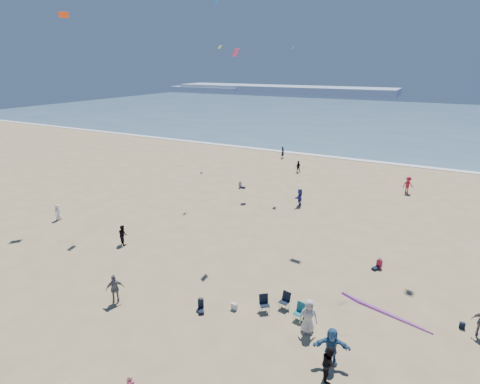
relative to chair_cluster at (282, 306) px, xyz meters
The scene contains 12 objects.
ground 8.39m from the chair_cluster, 132.98° to the right, with size 220.00×220.00×0.00m, color tan.
ocean 89.06m from the chair_cluster, 93.68° to the left, with size 220.00×100.00×0.06m, color #476B84.
surf_line 39.29m from the chair_cluster, 98.36° to the left, with size 220.00×1.20×0.08m, color white.
headland_far 176.56m from the chair_cluster, 111.85° to the left, with size 110.00×20.00×3.20m, color #7A8EA8.
headland_near 190.83m from the chair_cluster, 123.64° to the left, with size 40.00×14.00×2.00m, color #7A8EA8.
standing_flyers 8.66m from the chair_cluster, 96.29° to the left, with size 39.15×39.46×1.93m.
seated_group 4.80m from the chair_cluster, 162.04° to the left, with size 17.80×29.59×0.84m.
chair_cluster is the anchor object (origin of this frame).
white_tote 2.78m from the chair_cluster, 159.44° to the right, with size 0.35×0.20×0.40m, color silver.
black_backpack 1.52m from the chair_cluster, ahead, with size 0.30×0.22×0.38m, color black.
navy_bag 9.66m from the chair_cluster, 20.14° to the left, with size 0.28×0.18×0.34m, color black.
kites_aloft 15.95m from the chair_cluster, 66.01° to the left, with size 37.26×41.97×28.98m.
Camera 1 is at (11.97, -10.91, 13.50)m, focal length 28.00 mm.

